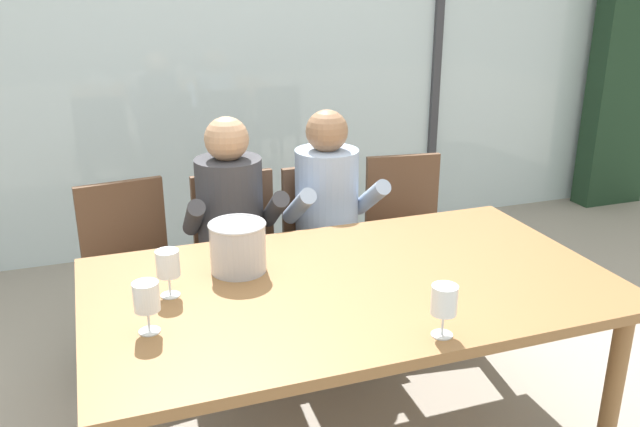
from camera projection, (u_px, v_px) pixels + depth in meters
ground at (280, 329)px, 3.64m from camera, size 14.00×14.00×0.00m
window_glass_panel at (219, 59)px, 4.39m from camera, size 7.16×0.03×2.60m
window_mullion_right at (437, 50)px, 4.88m from camera, size 0.06×0.06×2.60m
hillside_vineyard at (155, 52)px, 8.02m from camera, size 13.16×2.40×1.86m
curtain_heavy_drape at (629, 45)px, 5.25m from camera, size 0.56×0.20×2.60m
dining_table at (351, 298)px, 2.52m from camera, size 1.96×1.13×0.75m
chair_near_curtain at (130, 260)px, 3.23m from camera, size 0.49×0.49×0.89m
chair_left_of_center at (240, 248)px, 3.37m from camera, size 0.45×0.45×0.89m
chair_center at (328, 238)px, 3.50m from camera, size 0.46×0.46×0.89m
chair_right_of_center at (407, 225)px, 3.69m from camera, size 0.49×0.49×0.89m
person_charcoal_jacket at (234, 227)px, 3.17m from camera, size 0.47×0.62×1.21m
person_pale_blue_shirt at (332, 215)px, 3.33m from camera, size 0.47×0.61×1.21m
ice_bucket_primary at (238, 246)px, 2.55m from camera, size 0.22×0.22×0.20m
wine_glass_by_left_taster at (168, 266)px, 2.35m from camera, size 0.08×0.08×0.17m
wine_glass_near_bucket at (444, 302)px, 2.09m from camera, size 0.08×0.08×0.17m
wine_glass_center_pour at (147, 299)px, 2.11m from camera, size 0.08×0.08×0.17m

